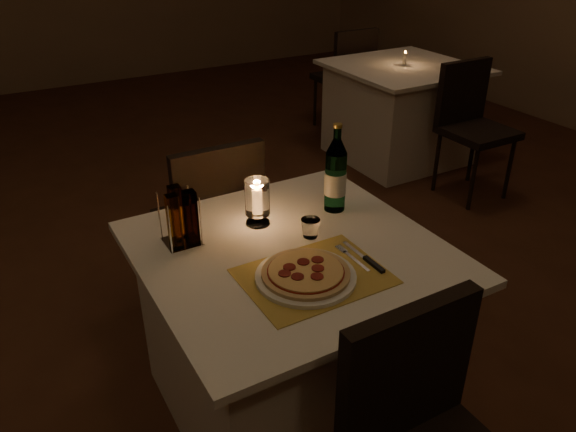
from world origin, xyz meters
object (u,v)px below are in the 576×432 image
chair_far (213,213)px  plate (306,277)px  pizza (306,272)px  hurricane_candle (257,199)px  tumbler (310,228)px  neighbor_table_right (399,112)px  main_table (291,332)px  water_bottle (336,176)px

chair_far → plate: bearing=-93.2°
pizza → hurricane_candle: (0.03, 0.40, 0.08)m
plate → tumbler: 0.27m
hurricane_candle → neighbor_table_right: 2.68m
tumbler → hurricane_candle: (-0.12, 0.17, 0.07)m
main_table → hurricane_candle: bearing=94.6°
tumbler → main_table: bearing=-158.6°
chair_far → pizza: size_ratio=3.21×
main_table → pizza: pizza is taller
plate → hurricane_candle: hurricane_candle is taller
water_bottle → pizza: bearing=-134.3°
plate → neighbor_table_right: bearing=44.0°
hurricane_candle → neighbor_table_right: (2.07, 1.63, -0.47)m
pizza → main_table: bearing=74.4°
plate → main_table: bearing=74.5°
chair_far → neighbor_table_right: size_ratio=0.90×
pizza → tumbler: 0.27m
tumbler → water_bottle: 0.26m
main_table → water_bottle: bearing=30.4°
plate → tumbler: (0.15, 0.22, 0.02)m
main_table → pizza: (-0.05, -0.18, 0.39)m
chair_far → water_bottle: 0.70m
water_bottle → hurricane_candle: bearing=172.3°
plate → pizza: bearing=133.0°
tumbler → neighbor_table_right: tumbler is taller
hurricane_candle → neighbor_table_right: bearing=38.3°
plate → water_bottle: 0.51m
water_bottle → tumbler: bearing=-145.3°
chair_far → hurricane_candle: 0.58m
pizza → water_bottle: size_ratio=0.81×
plate → tumbler: size_ratio=4.66×
main_table → neighbor_table_right: (2.05, 1.85, 0.00)m
main_table → plate: size_ratio=3.12×
plate → water_bottle: water_bottle is taller
main_table → neighbor_table_right: bearing=42.0°
plate → tumbler: bearing=55.2°
pizza → water_bottle: 0.51m
tumbler → pizza: bearing=-124.9°
tumbler → water_bottle: size_ratio=0.20×
neighbor_table_right → tumbler: bearing=-137.2°
chair_far → plate: chair_far is taller
main_table → chair_far: chair_far is taller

